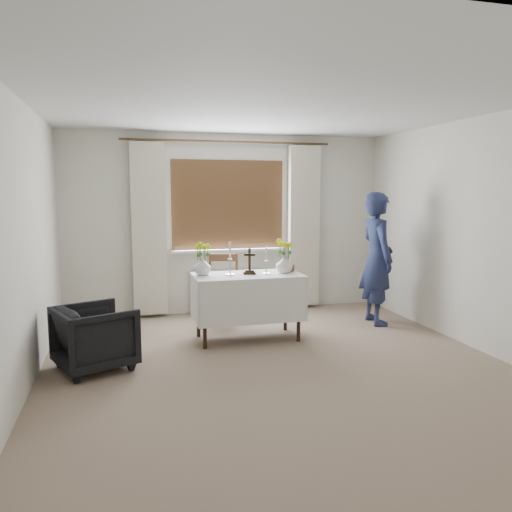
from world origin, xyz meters
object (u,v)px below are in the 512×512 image
(person, at_px, (377,258))
(flower_vase_left, at_px, (202,266))
(wooden_cross, at_px, (250,261))
(flower_vase_right, at_px, (284,264))
(wooden_chair, at_px, (223,289))
(altar_table, at_px, (248,307))
(armchair, at_px, (95,337))

(person, height_order, flower_vase_left, person)
(wooden_cross, bearing_deg, flower_vase_right, 15.23)
(wooden_chair, relative_size, flower_vase_right, 4.33)
(altar_table, xyz_separation_m, armchair, (-1.66, -0.58, -0.07))
(armchair, relative_size, person, 0.40)
(wooden_chair, height_order, armchair, wooden_chair)
(armchair, xyz_separation_m, flower_vase_left, (1.15, 0.66, 0.55))
(altar_table, height_order, flower_vase_right, flower_vase_right)
(flower_vase_right, bearing_deg, person, 11.51)
(person, distance_m, flower_vase_left, 2.30)
(wooden_chair, relative_size, flower_vase_left, 4.36)
(flower_vase_right, bearing_deg, flower_vase_left, 175.09)
(person, bearing_deg, wooden_cross, 101.70)
(person, bearing_deg, armchair, 107.28)
(altar_table, xyz_separation_m, wooden_chair, (-0.13, 0.83, 0.06))
(altar_table, distance_m, person, 1.87)
(flower_vase_left, relative_size, flower_vase_right, 0.99)
(armchair, bearing_deg, altar_table, -93.53)
(wooden_chair, distance_m, person, 2.03)
(altar_table, relative_size, flower_vase_right, 6.03)
(armchair, height_order, person, person)
(armchair, height_order, flower_vase_right, flower_vase_right)
(altar_table, bearing_deg, flower_vase_left, 171.08)
(armchair, height_order, wooden_cross, wooden_cross)
(wooden_cross, height_order, flower_vase_right, wooden_cross)
(wooden_chair, bearing_deg, altar_table, -67.70)
(altar_table, bearing_deg, person, 8.65)
(person, height_order, wooden_cross, person)
(wooden_chair, distance_m, wooden_cross, 0.95)
(person, bearing_deg, wooden_chair, 77.26)
(person, bearing_deg, altar_table, 102.09)
(altar_table, distance_m, wooden_cross, 0.53)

